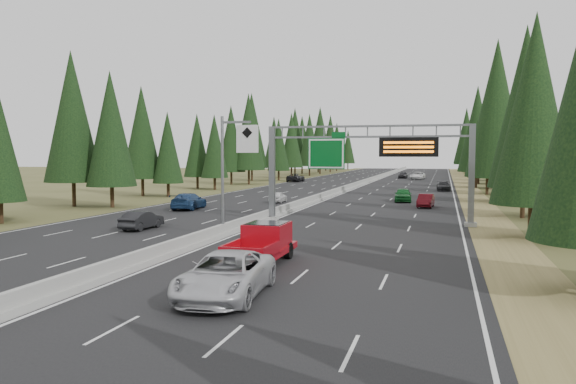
{
  "coord_description": "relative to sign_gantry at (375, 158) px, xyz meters",
  "views": [
    {
      "loc": [
        14.18,
        -9.68,
        5.58
      ],
      "look_at": [
        5.91,
        20.0,
        3.5
      ],
      "focal_mm": 35.0,
      "sensor_mm": 36.0,
      "label": 1
    }
  ],
  "objects": [
    {
      "name": "road",
      "position": [
        -8.92,
        45.12,
        -5.23
      ],
      "size": [
        32.0,
        260.0,
        0.08
      ],
      "primitive_type": "cube",
      "color": "black",
      "rests_on": "ground"
    },
    {
      "name": "shoulder_right",
      "position": [
        8.88,
        45.12,
        -5.24
      ],
      "size": [
        3.6,
        260.0,
        0.06
      ],
      "primitive_type": "cube",
      "color": "olive",
      "rests_on": "ground"
    },
    {
      "name": "shoulder_left",
      "position": [
        -26.72,
        45.12,
        -5.24
      ],
      "size": [
        3.6,
        260.0,
        0.06
      ],
      "primitive_type": "cube",
      "color": "#474922",
      "rests_on": "ground"
    },
    {
      "name": "median_barrier",
      "position": [
        -8.92,
        45.12,
        -4.85
      ],
      "size": [
        0.7,
        260.0,
        0.85
      ],
      "color": "gray",
      "rests_on": "road"
    },
    {
      "name": "sign_gantry",
      "position": [
        0.0,
        0.0,
        0.0
      ],
      "size": [
        16.75,
        0.98,
        7.8
      ],
      "color": "slate",
      "rests_on": "road"
    },
    {
      "name": "hov_sign_pole",
      "position": [
        -8.33,
        -9.92,
        -0.54
      ],
      "size": [
        2.8,
        0.5,
        8.0
      ],
      "color": "slate",
      "rests_on": "road"
    },
    {
      "name": "tree_row_right",
      "position": [
        12.91,
        39.93,
        3.97
      ],
      "size": [
        12.4,
        241.0,
        18.97
      ],
      "color": "black",
      "rests_on": "ground"
    },
    {
      "name": "tree_row_left",
      "position": [
        -30.8,
        41.14,
        3.98
      ],
      "size": [
        12.32,
        242.08,
        18.87
      ],
      "color": "black",
      "rests_on": "ground"
    },
    {
      "name": "silver_minivan",
      "position": [
        -2.77,
        -24.68,
        -4.33
      ],
      "size": [
        3.31,
        6.35,
        1.71
      ],
      "primitive_type": "imported",
      "rotation": [
        0.0,
        0.0,
        0.08
      ],
      "color": "silver",
      "rests_on": "road"
    },
    {
      "name": "red_pickup",
      "position": [
        -3.5,
        -17.62,
        -4.09
      ],
      "size": [
        2.17,
        6.08,
        1.98
      ],
      "color": "black",
      "rests_on": "road"
    },
    {
      "name": "car_ahead_green",
      "position": [
        0.73,
        21.43,
        -4.39
      ],
      "size": [
        2.16,
        4.81,
        1.61
      ],
      "primitive_type": "imported",
      "rotation": [
        0.0,
        0.0,
        0.06
      ],
      "color": "#145A22",
      "rests_on": "road"
    },
    {
      "name": "car_ahead_dkred",
      "position": [
        3.48,
        15.12,
        -4.5
      ],
      "size": [
        1.74,
        4.26,
        1.37
      ],
      "primitive_type": "imported",
      "rotation": [
        0.0,
        0.0,
        -0.07
      ],
      "color": "#520B12",
      "rests_on": "road"
    },
    {
      "name": "car_ahead_dkgrey",
      "position": [
        5.22,
        43.13,
        -4.5
      ],
      "size": [
        2.15,
        4.84,
        1.38
      ],
      "primitive_type": "imported",
      "rotation": [
        0.0,
        0.0,
        0.05
      ],
      "color": "black",
      "rests_on": "road"
    },
    {
      "name": "car_ahead_white",
      "position": [
        -0.28,
        81.07,
        -4.37
      ],
      "size": [
        3.31,
        6.17,
        1.65
      ],
      "primitive_type": "imported",
      "rotation": [
        0.0,
        0.0,
        -0.1
      ],
      "color": "white",
      "rests_on": "road"
    },
    {
      "name": "car_ahead_far",
      "position": [
        -3.77,
        85.74,
        -4.43
      ],
      "size": [
        2.06,
        4.54,
        1.51
      ],
      "primitive_type": "imported",
      "rotation": [
        0.0,
        0.0,
        -0.06
      ],
      "color": "black",
      "rests_on": "road"
    },
    {
      "name": "car_onc_near",
      "position": [
        -16.08,
        -8.02,
        -4.51
      ],
      "size": [
        1.54,
        4.14,
        1.35
      ],
      "primitive_type": "imported",
      "rotation": [
        0.0,
        0.0,
        3.11
      ],
      "color": "black",
      "rests_on": "road"
    },
    {
      "name": "car_onc_blue",
      "position": [
        -19.35,
        6.68,
        -4.37
      ],
      "size": [
        2.84,
        5.83,
        1.63
      ],
      "primitive_type": "imported",
      "rotation": [
        0.0,
        0.0,
        3.24
      ],
      "color": "navy",
      "rests_on": "road"
    },
    {
      "name": "car_onc_white",
      "position": [
        -13.0,
        16.7,
        -4.55
      ],
      "size": [
        1.62,
        3.77,
        1.27
      ],
      "primitive_type": "imported",
      "rotation": [
        0.0,
        0.0,
        3.17
      ],
      "color": "silver",
      "rests_on": "road"
    },
    {
      "name": "car_onc_far",
      "position": [
        -23.42,
        64.15,
        -4.4
      ],
      "size": [
        2.69,
        5.74,
        1.59
      ],
      "primitive_type": "imported",
      "rotation": [
        0.0,
        0.0,
        3.13
      ],
      "color": "black",
      "rests_on": "road"
    }
  ]
}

